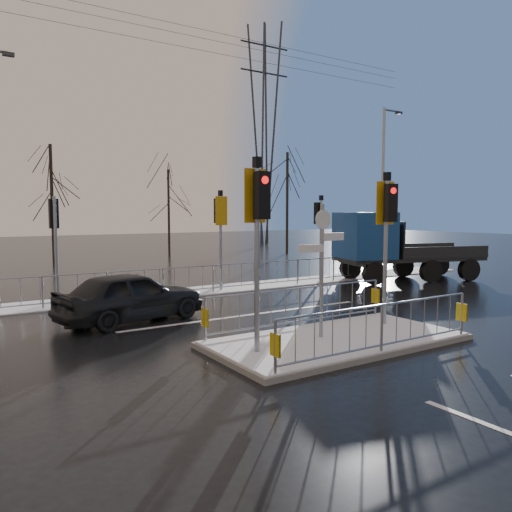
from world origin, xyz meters
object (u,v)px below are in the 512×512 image
car_far_lane (131,296)px  flatbed_truck (383,245)px  traffic_island (336,327)px  street_lamp_right (384,184)px

car_far_lane → flatbed_truck: 12.25m
car_far_lane → traffic_island: bearing=-158.3°
traffic_island → car_far_lane: bearing=123.6°
flatbed_truck → street_lamp_right: bearing=43.7°
street_lamp_right → car_far_lane: bearing=-165.2°
traffic_island → flatbed_truck: (8.84, 6.83, 1.22)m
traffic_island → flatbed_truck: 11.23m
traffic_island → flatbed_truck: bearing=37.7°
traffic_island → street_lamp_right: size_ratio=0.75×
car_far_lane → street_lamp_right: size_ratio=0.52×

